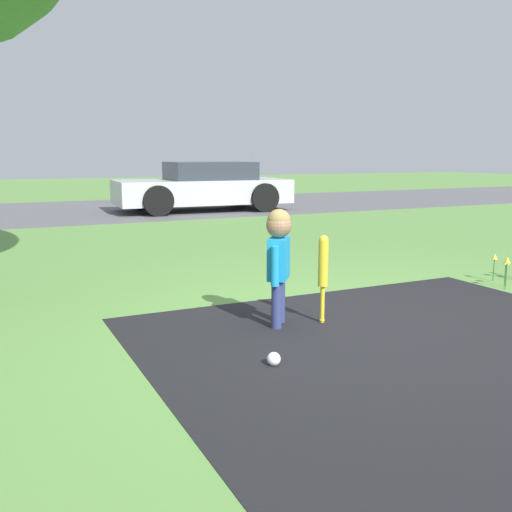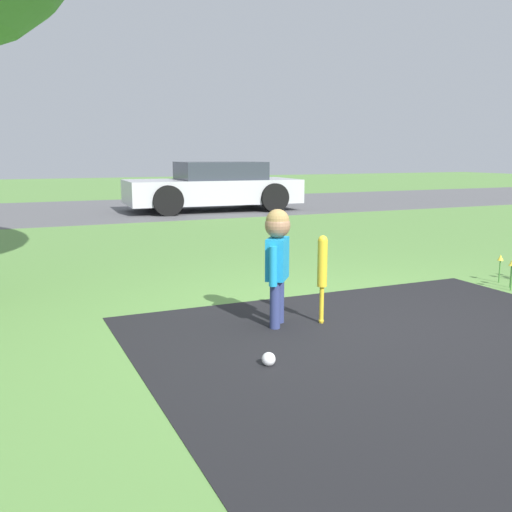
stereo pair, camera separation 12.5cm
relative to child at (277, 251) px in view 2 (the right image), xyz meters
The scene contains 6 objects.
ground_plane 0.83m from the child, 24.17° to the right, with size 60.00×60.00×0.00m, color #5B8C42.
street_strip 10.24m from the child, 87.01° to the left, with size 40.00×6.00×0.01m.
child is the anchor object (origin of this frame).
baseball_bat 0.38m from the child, 13.99° to the right, with size 0.08×0.08×0.70m.
sports_ball 1.02m from the child, 119.75° to the right, with size 0.09×0.09×0.09m.
parked_car 9.39m from the child, 72.98° to the left, with size 4.12×2.13×1.15m.
Camera 2 is at (-2.44, -3.61, 1.32)m, focal length 40.00 mm.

